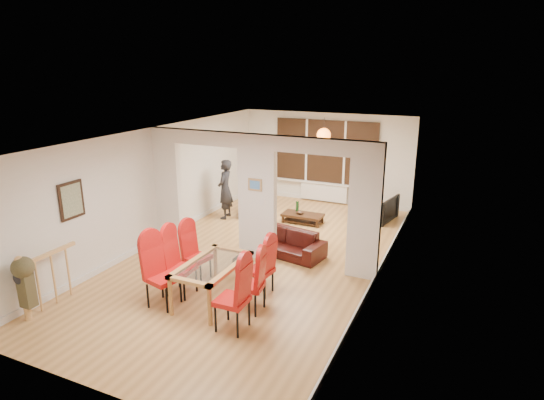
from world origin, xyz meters
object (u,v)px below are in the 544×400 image
Objects in this scene: dining_chair_rb at (251,281)px; sofa at (283,242)px; dining_chair_lb at (180,264)px; person at (225,189)px; bowl at (300,213)px; dining_chair_ra at (232,295)px; dining_chair_la at (163,273)px; armchair at (251,204)px; dining_table at (213,282)px; dining_chair_lc at (197,254)px; television at (386,209)px; bottle at (297,206)px; dining_chair_rc at (260,267)px; coffee_table at (303,218)px.

sofa is at bearing 92.10° from dining_chair_rb.
dining_chair_lb is at bearing 172.19° from dining_chair_rb.
bowl is at bearing 93.46° from person.
bowl is at bearing 98.94° from dining_chair_ra.
dining_chair_la is at bearing -170.38° from dining_chair_rb.
person is (-2.75, 4.55, 0.21)m from dining_chair_ra.
dining_chair_lb is 0.72× the size of person.
dining_chair_la is 4.90m from armchair.
dining_table is 1.41× the size of dining_chair_lc.
dining_chair_lc is at bearing 140.38° from dining_table.
dining_chair_lc is at bearing -17.12° from armchair.
person is at bearing 122.18° from dining_chair_lc.
dining_chair_lb is (-0.63, -0.03, 0.22)m from dining_table.
dining_chair_lc reaches higher than bowl.
dining_chair_ra reaches higher than armchair.
dining_table is 1.37× the size of television.
person reaches higher than dining_chair_la.
dining_chair_lc is 3.96m from bottle.
armchair reaches higher than bottle.
dining_chair_lc is 1.03× the size of dining_chair_rc.
sofa is 3.46m from television.
person is 1.93m from bottle.
armchair is 0.45× the size of person.
television is (3.91, 1.51, -0.47)m from person.
dining_chair_rb is 1.48× the size of armchair.
armchair is 1.28m from bottle.
television is 3.56× the size of bottle.
sofa is 2.18m from bottle.
dining_table is at bearing -10.38° from armchair.
dining_chair_lb is 4.44m from bowl.
dining_table is 1.30× the size of dining_chair_ra.
dining_chair_lc is 0.67× the size of person.
dining_chair_rb is 5.24× the size of bowl.
dining_chair_lb reaches higher than dining_chair_lc.
bottle is (-2.10, -0.95, 0.08)m from television.
dining_chair_la is 3.01m from sofa.
dining_chair_rb is 0.66× the size of person.
dining_chair_rc is (-0.11, 0.58, -0.01)m from dining_chair_rb.
dining_chair_rb is (1.36, 0.02, -0.05)m from dining_chair_lb.
television is (2.55, 5.91, -0.27)m from dining_chair_la.
dining_chair_lb is 4.20m from person.
dining_chair_ra is 1.11× the size of dining_chair_rb.
bottle reaches higher than coffee_table.
television is (1.27, 4.87, -0.20)m from dining_chair_rc.
dining_chair_ra is (1.40, -1.18, 0.05)m from dining_chair_lc.
television is (1.61, 3.07, 0.05)m from sofa.
television is at bearing 81.37° from dining_chair_la.
coffee_table is (0.61, 4.42, -0.44)m from dining_chair_lb.
sofa is 1.68× the size of television.
bottle is (-0.94, 4.50, -0.13)m from dining_chair_rb.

